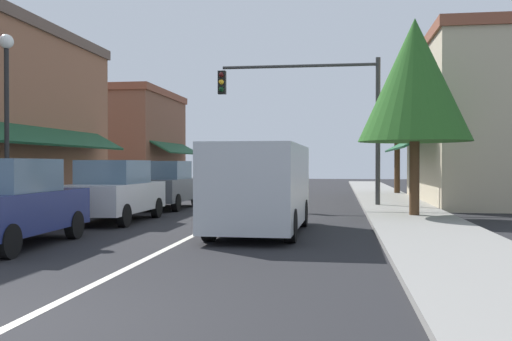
# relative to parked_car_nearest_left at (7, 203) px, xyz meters

# --- Properties ---
(ground_plane) EXTENTS (80.00, 80.00, 0.00)m
(ground_plane) POSITION_rel_parked_car_nearest_left_xyz_m (3.23, 12.58, -0.88)
(ground_plane) COLOR black
(sidewalk_left) EXTENTS (2.60, 56.00, 0.12)m
(sidewalk_left) POSITION_rel_parked_car_nearest_left_xyz_m (-2.27, 12.58, -0.82)
(sidewalk_left) COLOR gray
(sidewalk_left) RESTS_ON ground
(sidewalk_right) EXTENTS (2.60, 56.00, 0.12)m
(sidewalk_right) POSITION_rel_parked_car_nearest_left_xyz_m (8.73, 12.58, -0.82)
(sidewalk_right) COLOR gray
(sidewalk_right) RESTS_ON ground
(lane_center_stripe) EXTENTS (0.14, 52.00, 0.01)m
(lane_center_stripe) POSITION_rel_parked_car_nearest_left_xyz_m (3.23, 12.58, -0.88)
(lane_center_stripe) COLOR silver
(lane_center_stripe) RESTS_ON ground
(storefront_right_block) EXTENTS (6.97, 10.20, 6.73)m
(storefront_right_block) POSITION_rel_parked_car_nearest_left_xyz_m (12.85, 14.58, 2.49)
(storefront_right_block) COLOR #BCAD8E
(storefront_right_block) RESTS_ON ground
(storefront_far_left) EXTENTS (5.33, 8.20, 6.02)m
(storefront_far_left) POSITION_rel_parked_car_nearest_left_xyz_m (-5.58, 22.58, 2.14)
(storefront_far_left) COLOR brown
(storefront_far_left) RESTS_ON ground
(parked_car_nearest_left) EXTENTS (1.88, 4.15, 1.77)m
(parked_car_nearest_left) POSITION_rel_parked_car_nearest_left_xyz_m (0.00, 0.00, 0.00)
(parked_car_nearest_left) COLOR navy
(parked_car_nearest_left) RESTS_ON ground
(parked_car_second_left) EXTENTS (1.78, 4.10, 1.77)m
(parked_car_second_left) POSITION_rel_parked_car_nearest_left_xyz_m (0.19, 5.10, 0.00)
(parked_car_second_left) COLOR #B7BABF
(parked_car_second_left) RESTS_ON ground
(parked_car_third_left) EXTENTS (1.78, 4.10, 1.77)m
(parked_car_third_left) POSITION_rel_parked_car_nearest_left_xyz_m (0.17, 10.05, 0.00)
(parked_car_third_left) COLOR #4C5156
(parked_car_third_left) RESTS_ON ground
(van_in_lane) EXTENTS (2.07, 5.21, 2.12)m
(van_in_lane) POSITION_rel_parked_car_nearest_left_xyz_m (4.71, 3.05, 0.27)
(van_in_lane) COLOR #B2B7BC
(van_in_lane) RESTS_ON ground
(traffic_signal_mast_arm) EXTENTS (6.21, 0.50, 5.68)m
(traffic_signal_mast_arm) POSITION_rel_parked_car_nearest_left_xyz_m (5.83, 11.46, 3.08)
(traffic_signal_mast_arm) COLOR #333333
(traffic_signal_mast_arm) RESTS_ON ground
(street_lamp_left_near) EXTENTS (0.36, 0.36, 4.93)m
(street_lamp_left_near) POSITION_rel_parked_car_nearest_left_xyz_m (-1.72, 2.80, 2.43)
(street_lamp_left_near) COLOR black
(street_lamp_left_near) RESTS_ON ground
(tree_right_near) EXTENTS (3.39, 3.39, 6.07)m
(tree_right_near) POSITION_rel_parked_car_nearest_left_xyz_m (8.83, 7.25, 3.31)
(tree_right_near) COLOR #4C331E
(tree_right_near) RESTS_ON ground
(tree_right_far) EXTENTS (3.37, 3.37, 6.67)m
(tree_right_far) POSITION_rel_parked_car_nearest_left_xyz_m (9.63, 20.56, 3.92)
(tree_right_far) COLOR #4C331E
(tree_right_far) RESTS_ON ground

